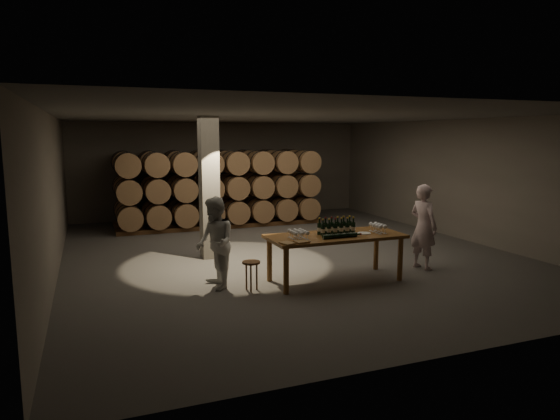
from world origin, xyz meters
name	(u,v)px	position (x,y,z in m)	size (l,w,h in m)	color
room	(209,188)	(-1.80, 0.20, 1.60)	(12.00, 12.00, 12.00)	#585552
tasting_table	(335,240)	(0.00, -2.50, 0.80)	(2.60, 1.10, 0.90)	brown
barrel_stack_back	(212,184)	(-0.57, 5.20, 1.20)	(6.26, 0.95, 2.31)	#57331E
barrel_stack_front	(222,188)	(-0.57, 3.80, 1.20)	(6.26, 0.95, 2.31)	#57331E
bottle_cluster	(336,228)	(0.05, -2.45, 1.02)	(0.73, 0.23, 0.33)	black
lying_bottles	(340,236)	(-0.05, -2.80, 0.94)	(0.79, 0.09, 0.09)	black
glass_cluster_left	(298,232)	(-0.80, -2.57, 1.02)	(0.30, 0.41, 0.16)	silver
glass_cluster_right	(378,226)	(0.89, -2.58, 1.03)	(0.20, 0.42, 0.18)	silver
plate	(364,233)	(0.56, -2.60, 0.91)	(0.26, 0.26, 0.01)	white
notebook_near	(301,242)	(-0.89, -2.92, 0.92)	(0.24, 0.19, 0.03)	brown
notebook_corner	(287,243)	(-1.15, -2.91, 0.91)	(0.20, 0.25, 0.02)	brown
pen	(308,242)	(-0.76, -2.91, 0.91)	(0.01, 0.01, 0.13)	black
stool	(251,267)	(-1.69, -2.52, 0.44)	(0.32, 0.32, 0.54)	#57331E
person_man	(423,227)	(2.13, -2.35, 0.89)	(0.65, 0.43, 1.78)	beige
person_woman	(215,243)	(-2.26, -2.15, 0.84)	(0.82, 0.64, 1.68)	silver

